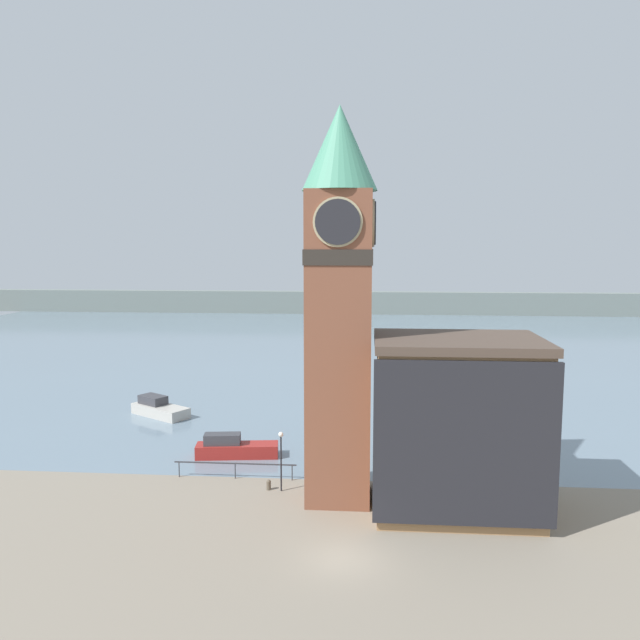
{
  "coord_description": "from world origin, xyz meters",
  "views": [
    {
      "loc": [
        1.21,
        -29.5,
        15.68
      ],
      "look_at": [
        -1.61,
        5.65,
        11.36
      ],
      "focal_mm": 35.0,
      "sensor_mm": 36.0,
      "label": 1
    }
  ],
  "objects_px": {
    "lamp_post": "(281,450)",
    "pier_building": "(457,424)",
    "clock_tower": "(339,297)",
    "mooring_bollard_near": "(269,484)",
    "boat_near": "(234,448)",
    "boat_far": "(159,408)"
  },
  "relations": [
    {
      "from": "boat_far",
      "to": "lamp_post",
      "type": "bearing_deg",
      "value": -18.22
    },
    {
      "from": "boat_near",
      "to": "boat_far",
      "type": "bearing_deg",
      "value": 124.54
    },
    {
      "from": "clock_tower",
      "to": "mooring_bollard_near",
      "type": "relative_size",
      "value": 35.18
    },
    {
      "from": "pier_building",
      "to": "lamp_post",
      "type": "relative_size",
      "value": 2.65
    },
    {
      "from": "pier_building",
      "to": "boat_near",
      "type": "bearing_deg",
      "value": 152.33
    },
    {
      "from": "clock_tower",
      "to": "boat_near",
      "type": "height_order",
      "value": "clock_tower"
    },
    {
      "from": "boat_near",
      "to": "mooring_bollard_near",
      "type": "bearing_deg",
      "value": -66.38
    },
    {
      "from": "boat_far",
      "to": "lamp_post",
      "type": "distance_m",
      "value": 21.59
    },
    {
      "from": "clock_tower",
      "to": "pier_building",
      "type": "xyz_separation_m",
      "value": [
        6.96,
        -1.0,
        -7.38
      ]
    },
    {
      "from": "pier_building",
      "to": "boat_near",
      "type": "height_order",
      "value": "pier_building"
    },
    {
      "from": "boat_far",
      "to": "mooring_bollard_near",
      "type": "bearing_deg",
      "value": -19.75
    },
    {
      "from": "mooring_bollard_near",
      "to": "boat_near",
      "type": "bearing_deg",
      "value": 120.72
    },
    {
      "from": "mooring_bollard_near",
      "to": "pier_building",
      "type": "bearing_deg",
      "value": -9.5
    },
    {
      "from": "boat_near",
      "to": "mooring_bollard_near",
      "type": "xyz_separation_m",
      "value": [
        3.54,
        -5.96,
        -0.3
      ]
    },
    {
      "from": "clock_tower",
      "to": "boat_far",
      "type": "xyz_separation_m",
      "value": [
        -17.39,
        17.37,
        -11.89
      ]
    },
    {
      "from": "lamp_post",
      "to": "pier_building",
      "type": "bearing_deg",
      "value": -9.54
    },
    {
      "from": "pier_building",
      "to": "lamp_post",
      "type": "xyz_separation_m",
      "value": [
        -10.67,
        1.79,
        -2.45
      ]
    },
    {
      "from": "clock_tower",
      "to": "mooring_bollard_near",
      "type": "xyz_separation_m",
      "value": [
        -4.54,
        0.93,
        -12.18
      ]
    },
    {
      "from": "clock_tower",
      "to": "boat_near",
      "type": "xyz_separation_m",
      "value": [
        -8.08,
        6.89,
        -11.88
      ]
    },
    {
      "from": "boat_near",
      "to": "boat_far",
      "type": "xyz_separation_m",
      "value": [
        -9.31,
        10.47,
        -0.01
      ]
    },
    {
      "from": "boat_near",
      "to": "pier_building",
      "type": "bearing_deg",
      "value": -34.77
    },
    {
      "from": "clock_tower",
      "to": "boat_far",
      "type": "height_order",
      "value": "clock_tower"
    }
  ]
}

